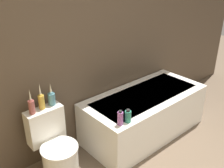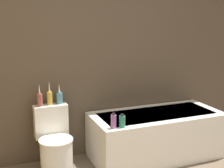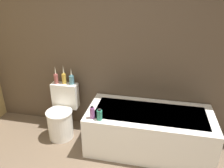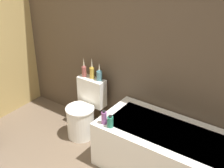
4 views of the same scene
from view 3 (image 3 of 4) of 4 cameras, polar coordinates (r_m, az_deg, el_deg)
wall_back_tiled at (r=2.98m, az=-3.32°, el=10.84°), size 6.40×0.06×2.60m
bathtub at (r=2.94m, az=9.47°, el=-11.82°), size 1.57×0.73×0.55m
toilet at (r=3.22m, az=-12.98°, el=-8.05°), size 0.37×0.50×0.73m
vase_gold at (r=3.16m, az=-14.43°, el=1.59°), size 0.06×0.06×0.26m
vase_silver at (r=3.13m, az=-12.44°, el=1.67°), size 0.06×0.06×0.27m
vase_bronze at (r=3.10m, az=-10.51°, el=1.36°), size 0.07×0.07×0.23m
shampoo_bottle_tall at (r=2.61m, az=-5.18°, el=-7.46°), size 0.06×0.06×0.16m
shampoo_bottle_short at (r=2.58m, az=-3.29°, el=-8.03°), size 0.07×0.07×0.14m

